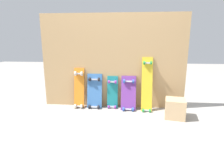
% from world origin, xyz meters
% --- Properties ---
extents(ground_plane, '(12.00, 12.00, 0.00)m').
position_xyz_m(ground_plane, '(0.00, 0.00, 0.00)').
color(ground_plane, '#9E9991').
extents(plywood_wall_panel, '(2.29, 0.04, 1.48)m').
position_xyz_m(plywood_wall_panel, '(0.00, 0.07, 0.74)').
color(plywood_wall_panel, tan).
rests_on(plywood_wall_panel, ground).
extents(skateboard_orange, '(0.16, 0.19, 0.70)m').
position_xyz_m(skateboard_orange, '(-0.54, -0.03, 0.29)').
color(skateboard_orange, orange).
rests_on(skateboard_orange, ground).
extents(skateboard_blue, '(0.24, 0.18, 0.62)m').
position_xyz_m(skateboard_blue, '(-0.29, -0.02, 0.24)').
color(skateboard_blue, '#386BAD').
rests_on(skateboard_blue, ground).
extents(skateboard_teal, '(0.17, 0.14, 0.58)m').
position_xyz_m(skateboard_teal, '(-0.00, -0.00, 0.22)').
color(skateboard_teal, '#197A7F').
rests_on(skateboard_teal, ground).
extents(skateboard_purple, '(0.23, 0.23, 0.59)m').
position_xyz_m(skateboard_purple, '(0.26, -0.05, 0.23)').
color(skateboard_purple, '#6B338C').
rests_on(skateboard_purple, ground).
extents(skateboard_yellow, '(0.17, 0.24, 0.89)m').
position_xyz_m(skateboard_yellow, '(0.54, -0.05, 0.37)').
color(skateboard_yellow, gold).
rests_on(skateboard_yellow, ground).
extents(wooden_crate, '(0.32, 0.32, 0.27)m').
position_xyz_m(wooden_crate, '(0.92, -0.33, 0.14)').
color(wooden_crate, tan).
rests_on(wooden_crate, ground).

